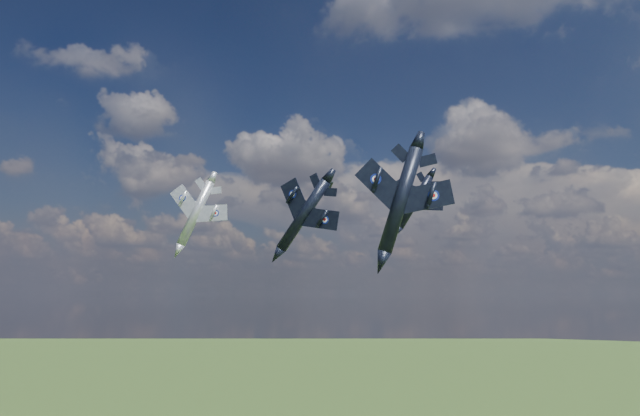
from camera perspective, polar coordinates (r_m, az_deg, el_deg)
The scene contains 4 objects.
jet_lead_navy at distance 91.01m, azimuth -1.51°, elevation -0.63°, with size 11.95×16.66×3.45m, color black, non-canonical shape.
jet_right_navy at distance 67.14m, azimuth 7.38°, elevation 0.76°, with size 11.51×16.04×3.32m, color black, non-canonical shape.
jet_high_navy at distance 97.64m, azimuth 8.67°, elevation 0.57°, with size 9.08×12.65×2.62m, color black, non-canonical shape.
jet_left_silver at distance 106.92m, azimuth -11.30°, elevation -0.46°, with size 11.50×16.03×3.32m, color #9A9DA4, non-canonical shape.
Camera 1 is at (53.58, -70.79, 70.63)m, focal length 35.00 mm.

